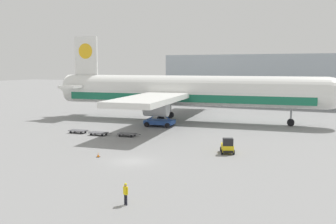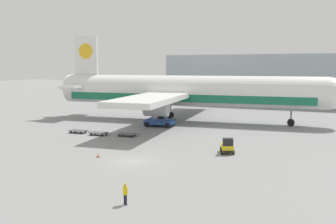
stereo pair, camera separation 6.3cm
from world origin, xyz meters
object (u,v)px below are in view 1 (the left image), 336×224
(scissor_lift_loader, at_px, (160,116))
(baggage_dolly_third, at_px, (127,134))
(ground_crew_near, at_px, (126,192))
(airplane_main, at_px, (182,92))
(baggage_tug_foreground, at_px, (227,146))
(baggage_dolly_second, at_px, (99,133))
(baggage_dolly_lead, at_px, (78,131))
(traffic_cone_near, at_px, (98,155))

(scissor_lift_loader, height_order, baggage_dolly_third, scissor_lift_loader)
(baggage_dolly_third, height_order, ground_crew_near, ground_crew_near)
(airplane_main, distance_m, baggage_tug_foreground, 28.42)
(baggage_tug_foreground, xyz_separation_m, baggage_dolly_second, (-21.71, 4.12, -0.49))
(baggage_tug_foreground, relative_size, baggage_dolly_lead, 0.74)
(scissor_lift_loader, distance_m, baggage_tug_foreground, 22.95)
(baggage_dolly_third, height_order, traffic_cone_near, traffic_cone_near)
(scissor_lift_loader, bearing_deg, baggage_dolly_lead, -134.69)
(baggage_dolly_third, bearing_deg, airplane_main, 80.17)
(baggage_tug_foreground, distance_m, baggage_dolly_second, 22.10)
(baggage_dolly_lead, xyz_separation_m, baggage_dolly_third, (8.79, 0.59, 0.00))
(scissor_lift_loader, xyz_separation_m, traffic_cone_near, (2.65, -23.92, -1.66))
(scissor_lift_loader, xyz_separation_m, ground_crew_near, (13.37, -36.28, -0.88))
(scissor_lift_loader, distance_m, baggage_dolly_lead, 14.95)
(airplane_main, relative_size, baggage_tug_foreground, 20.99)
(baggage_dolly_third, distance_m, ground_crew_near, 28.98)
(airplane_main, bearing_deg, baggage_dolly_lead, -124.86)
(baggage_tug_foreground, xyz_separation_m, traffic_cone_near, (-13.82, -7.97, -0.61))
(airplane_main, xyz_separation_m, traffic_cone_near, (1.25, -31.55, -5.57))
(baggage_dolly_third, bearing_deg, ground_crew_near, -64.71)
(baggage_dolly_third, bearing_deg, scissor_lift_loader, 83.11)
(airplane_main, height_order, baggage_tug_foreground, airplane_main)
(baggage_dolly_lead, height_order, traffic_cone_near, traffic_cone_near)
(scissor_lift_loader, relative_size, baggage_dolly_third, 1.46)
(traffic_cone_near, bearing_deg, scissor_lift_loader, 96.31)
(scissor_lift_loader, distance_m, ground_crew_near, 38.67)
(baggage_dolly_lead, relative_size, baggage_dolly_third, 1.00)
(ground_crew_near, bearing_deg, baggage_dolly_second, -26.78)
(baggage_dolly_lead, relative_size, traffic_cone_near, 6.79)
(scissor_lift_loader, bearing_deg, airplane_main, 74.25)
(airplane_main, height_order, baggage_dolly_lead, airplane_main)
(baggage_dolly_lead, height_order, baggage_dolly_third, same)
(ground_crew_near, bearing_deg, baggage_tug_foreground, -72.73)
(airplane_main, distance_m, baggage_dolly_third, 19.43)
(baggage_dolly_lead, xyz_separation_m, ground_crew_near, (22.79, -24.78, 0.66))
(scissor_lift_loader, bearing_deg, ground_crew_near, -75.15)
(baggage_tug_foreground, bearing_deg, baggage_dolly_third, -126.22)
(baggage_dolly_second, distance_m, traffic_cone_near, 14.44)
(baggage_dolly_third, relative_size, ground_crew_near, 2.10)
(airplane_main, distance_m, traffic_cone_near, 32.06)
(baggage_dolly_second, bearing_deg, baggage_dolly_lead, 171.84)
(baggage_tug_foreground, distance_m, traffic_cone_near, 15.96)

